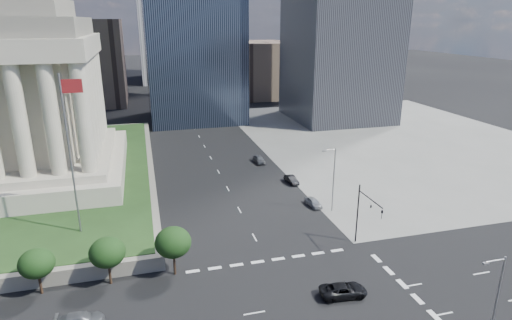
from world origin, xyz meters
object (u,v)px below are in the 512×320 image
object	(u,v)px
flagpole	(70,147)
street_lamp_north	(333,176)
war_memorial	(2,62)
pickup_truck	(343,290)
street_lamp_south	(494,304)
parked_sedan_far	(259,159)
suv_grey	(80,320)
parked_sedan_mid	(291,180)
traffic_signal_ne	(365,211)
parked_sedan_near	(314,202)

from	to	relation	value
flagpole	street_lamp_north	distance (m)	35.95
war_memorial	flagpole	world-z (taller)	war_memorial
pickup_truck	street_lamp_north	bearing A→B (deg)	-15.72
street_lamp_south	pickup_truck	xyz separation A→B (m)	(-7.58, 11.25, -4.97)
flagpole	parked_sedan_far	distance (m)	42.26
suv_grey	parked_sedan_mid	xyz separation A→B (m)	(31.92, 30.12, -0.00)
war_memorial	street_lamp_south	bearing A→B (deg)	-48.77
traffic_signal_ne	war_memorial	bearing A→B (deg)	143.58
war_memorial	suv_grey	xyz separation A→B (m)	(13.58, -40.44, -20.75)
parked_sedan_far	flagpole	bearing A→B (deg)	-141.45
flagpole	suv_grey	size ratio (longest dim) A/B	4.49
street_lamp_south	parked_sedan_far	size ratio (longest dim) A/B	2.26
parked_sedan_mid	street_lamp_south	bearing A→B (deg)	-93.39
parked_sedan_far	pickup_truck	bearing A→B (deg)	-95.87
street_lamp_south	street_lamp_north	size ratio (longest dim) A/B	1.00
flagpole	parked_sedan_near	bearing A→B (deg)	5.89
traffic_signal_ne	parked_sedan_near	size ratio (longest dim) A/B	2.13
street_lamp_north	parked_sedan_mid	size ratio (longest dim) A/B	2.57
war_memorial	pickup_truck	world-z (taller)	war_memorial
traffic_signal_ne	street_lamp_south	xyz separation A→B (m)	(0.83, -19.70, 0.41)
street_lamp_south	parked_sedan_near	size ratio (longest dim) A/B	2.66
parked_sedan_near	parked_sedan_far	xyz separation A→B (m)	(-2.50, 22.68, 0.11)
parked_sedan_mid	parked_sedan_far	world-z (taller)	parked_sedan_far
street_lamp_south	parked_sedan_far	world-z (taller)	street_lamp_south
war_memorial	parked_sedan_near	size ratio (longest dim) A/B	10.37
street_lamp_south	pickup_truck	world-z (taller)	street_lamp_south
street_lamp_north	parked_sedan_mid	bearing A→B (deg)	98.20
street_lamp_south	suv_grey	bearing A→B (deg)	158.11
street_lamp_south	flagpole	bearing A→B (deg)	139.53
flagpole	traffic_signal_ne	size ratio (longest dim) A/B	2.50
street_lamp_south	pickup_truck	bearing A→B (deg)	123.98
suv_grey	traffic_signal_ne	bearing A→B (deg)	-78.77
traffic_signal_ne	street_lamp_south	bearing A→B (deg)	-87.59
flagpole	street_lamp_south	xyz separation A→B (m)	(35.16, -30.00, -7.45)
traffic_signal_ne	street_lamp_south	distance (m)	19.72
pickup_truck	parked_sedan_near	bearing A→B (deg)	-9.25
flagpole	suv_grey	bearing A→B (deg)	-85.12
parked_sedan_mid	war_memorial	bearing A→B (deg)	161.44
street_lamp_north	parked_sedan_near	distance (m)	5.87
war_memorial	street_lamp_north	xyz separation A→B (m)	(47.33, -23.00, -15.74)
parked_sedan_near	pickup_truck	bearing A→B (deg)	-110.37
pickup_truck	parked_sedan_far	distance (m)	44.99
traffic_signal_ne	parked_sedan_far	bearing A→B (deg)	95.49
war_memorial	street_lamp_north	distance (m)	54.92
street_lamp_south	parked_sedan_far	xyz separation A→B (m)	(-4.33, 56.12, -4.91)
flagpole	parked_sedan_far	size ratio (longest dim) A/B	4.51
street_lamp_north	war_memorial	bearing A→B (deg)	154.08
street_lamp_north	street_lamp_south	bearing A→B (deg)	-90.00
war_memorial	parked_sedan_far	bearing A→B (deg)	2.83
war_memorial	street_lamp_south	size ratio (longest dim) A/B	3.90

